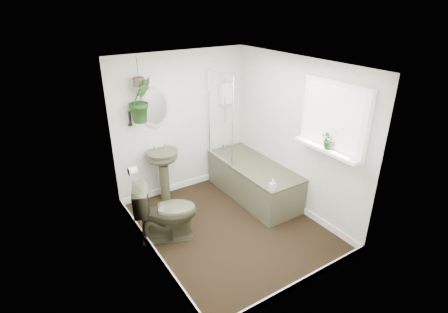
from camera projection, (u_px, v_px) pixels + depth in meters
floor at (230, 227)px, 5.04m from camera, size 2.30×2.80×0.02m
ceiling at (231, 63)px, 4.07m from camera, size 2.30×2.80×0.02m
wall_back at (182, 124)px, 5.63m from camera, size 2.30×0.02×2.30m
wall_front at (309, 202)px, 3.48m from camera, size 2.30×0.02×2.30m
wall_left at (146, 176)px, 3.99m from camera, size 0.02×2.80×2.30m
wall_right at (296, 136)px, 5.13m from camera, size 0.02×2.80×2.30m
skirting at (230, 223)px, 5.01m from camera, size 2.30×2.80×0.10m
bathtub at (254, 180)px, 5.69m from camera, size 0.72×1.72×0.58m
bath_screen at (220, 118)px, 5.49m from camera, size 0.04×0.72×1.40m
shower_box at (226, 93)px, 5.81m from camera, size 0.20×0.10×0.35m
oval_mirror at (155, 108)px, 5.24m from camera, size 0.46×0.03×0.62m
wall_sconce at (130, 119)px, 5.07m from camera, size 0.04×0.04×0.22m
toilet_roll_holder at (132, 171)px, 4.65m from camera, size 0.11×0.11×0.11m
window_recess at (334, 117)px, 4.35m from camera, size 0.08×1.00×0.90m
window_sill at (326, 149)px, 4.49m from camera, size 0.18×1.00×0.04m
window_blinds at (332, 118)px, 4.33m from camera, size 0.01×0.86×0.76m
toilet at (166, 212)px, 4.64m from camera, size 0.92×0.73×0.83m
pedestal_sink at (164, 175)px, 5.57m from camera, size 0.56×0.50×0.84m
sill_plant at (330, 139)px, 4.40m from camera, size 0.25×0.22×0.26m
hanging_plant at (141, 100)px, 4.95m from camera, size 0.38×0.32×0.64m
soap_bottle at (273, 185)px, 4.79m from camera, size 0.08×0.08×0.17m
hanging_pot at (139, 82)px, 4.84m from camera, size 0.16×0.16×0.12m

